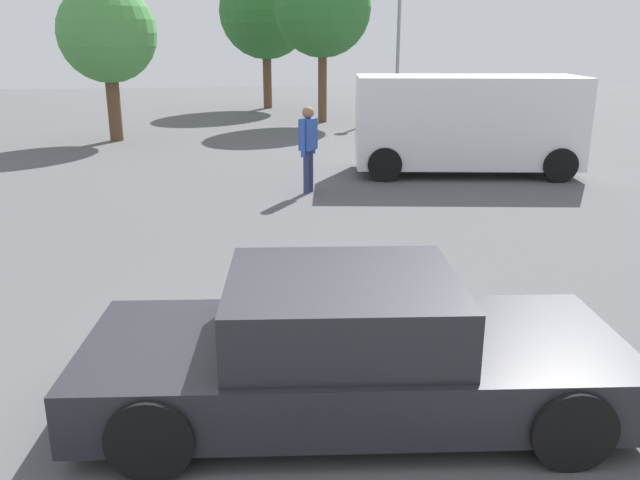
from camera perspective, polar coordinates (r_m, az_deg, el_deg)
ground_plane at (r=5.65m, az=0.23°, el=-15.12°), size 80.00×80.00×0.00m
sedan_foreground at (r=5.46m, az=2.72°, el=-9.66°), size 4.60×2.24×1.20m
dog at (r=7.98m, az=8.17°, el=-3.37°), size 0.43×0.60×0.39m
van_white at (r=15.58m, az=12.75°, el=10.15°), size 5.32×2.86×2.25m
pedestrian at (r=13.24m, az=-1.05°, el=8.68°), size 0.42×0.49×1.76m
light_post_near at (r=27.55m, az=7.01°, el=19.19°), size 0.44×0.44×5.84m
tree_back_left at (r=30.55m, az=-4.81°, el=19.45°), size 4.14×4.14×6.31m
tree_back_center at (r=25.13m, az=0.22°, el=19.80°), size 3.57×3.57×5.94m
tree_back_right at (r=21.29m, az=-18.27°, el=16.88°), size 2.93×2.93×4.69m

